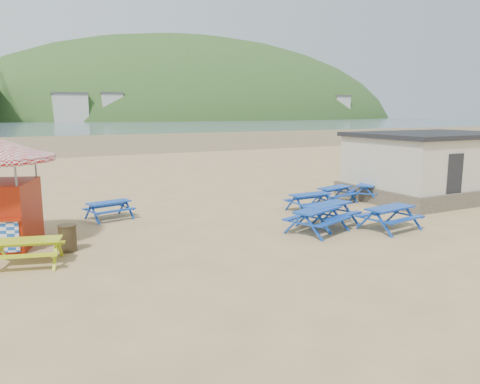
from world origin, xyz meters
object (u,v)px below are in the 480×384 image
picnic_table_blue_a (109,210)px  litter_bin (68,238)px  amenity_block (431,165)px  picnic_table_yellow (28,252)px  picnic_table_blue_b (310,202)px

picnic_table_blue_a → litter_bin: 4.25m
litter_bin → amenity_block: amenity_block is taller
picnic_table_yellow → amenity_block: 18.22m
picnic_table_blue_b → litter_bin: (-9.85, -1.28, 0.04)m
picnic_table_blue_a → amenity_block: (14.89, -2.52, 1.23)m
picnic_table_yellow → litter_bin: bearing=53.0°
litter_bin → amenity_block: (16.93, 1.22, 1.16)m
litter_bin → picnic_table_blue_b: bearing=7.4°
picnic_table_blue_a → picnic_table_blue_b: bearing=-30.4°
picnic_table_yellow → picnic_table_blue_a: bearing=71.5°
picnic_table_blue_b → picnic_table_yellow: size_ratio=0.88×
picnic_table_blue_a → litter_bin: bearing=-131.6°
picnic_table_blue_a → picnic_table_blue_b: size_ratio=1.05×
picnic_table_blue_a → picnic_table_yellow: size_ratio=0.92×
picnic_table_blue_a → litter_bin: litter_bin is taller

